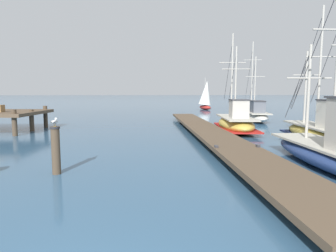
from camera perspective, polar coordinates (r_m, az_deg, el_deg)
name	(u,v)px	position (r m, az deg, el deg)	size (l,w,h in m)	color
floating_dock	(210,132)	(16.03, 8.02, -1.18)	(1.88, 24.22, 0.53)	brown
fishing_boat_0	(321,131)	(16.04, 27.30, -0.93)	(2.24, 7.23, 6.87)	gold
fishing_boat_1	(236,122)	(19.12, 12.90, 0.73)	(2.45, 7.11, 6.32)	gold
fishing_boat_3	(255,114)	(26.62, 16.36, 2.22)	(2.86, 8.40, 6.98)	silver
mooring_piling	(56,149)	(9.73, -20.73, -4.20)	(0.30, 0.30, 1.47)	#4C3D2D
perched_seagull	(54,122)	(9.60, -20.96, 0.77)	(0.17, 0.38, 0.27)	gold
distant_sailboat	(206,96)	(41.78, 7.25, 5.81)	(2.28, 3.55, 4.45)	#AD2823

